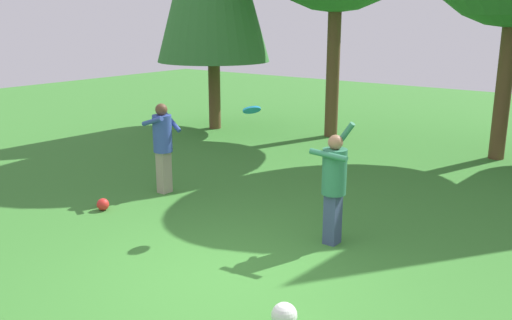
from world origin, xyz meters
TOP-DOWN VIEW (x-y plane):
  - ground_plane at (0.00, 0.00)m, footprint 40.00×40.00m
  - person_thrower at (0.44, 1.72)m, footprint 0.55×0.50m
  - person_catcher at (-3.16, 1.94)m, footprint 0.60×0.54m
  - frisbee at (-0.95, 1.67)m, footprint 0.36×0.36m
  - ball_red at (-3.28, 0.65)m, footprint 0.20×0.20m
  - ball_white at (1.12, -0.50)m, footprint 0.27×0.27m

SIDE VIEW (x-z plane):
  - ground_plane at x=0.00m, z-range 0.00..0.00m
  - ball_red at x=-3.28m, z-range 0.00..0.20m
  - ball_white at x=1.12m, z-range 0.00..0.27m
  - person_thrower at x=0.44m, z-range 0.07..1.80m
  - person_catcher at x=-3.16m, z-range 0.15..1.79m
  - frisbee at x=-0.95m, z-range 1.71..1.86m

